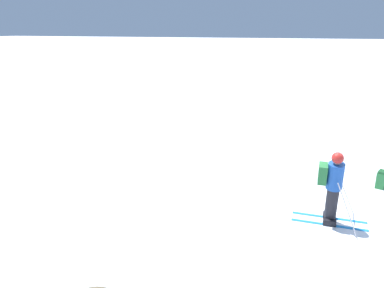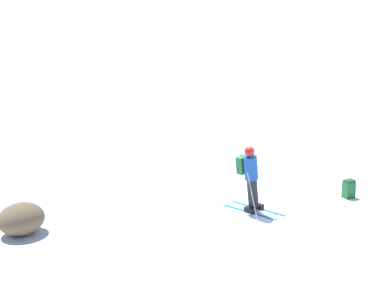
{
  "view_description": "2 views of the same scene",
  "coord_description": "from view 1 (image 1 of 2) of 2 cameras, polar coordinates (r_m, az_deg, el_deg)",
  "views": [
    {
      "loc": [
        -8.83,
        0.51,
        4.23
      ],
      "look_at": [
        -0.71,
        3.28,
        1.55
      ],
      "focal_mm": 35.0,
      "sensor_mm": 36.0,
      "label": 1
    },
    {
      "loc": [
        -13.19,
        -8.75,
        5.87
      ],
      "look_at": [
        -1.34,
        1.45,
        1.64
      ],
      "focal_mm": 60.0,
      "sensor_mm": 36.0,
      "label": 2
    }
  ],
  "objects": [
    {
      "name": "spare_backpack",
      "position": [
        11.53,
        26.91,
        -4.85
      ],
      "size": [
        0.36,
        0.31,
        0.5
      ],
      "rotation": [
        0.0,
        0.0,
        5.91
      ],
      "color": "#236633",
      "rests_on": "ground"
    },
    {
      "name": "ground_plane",
      "position": [
        9.8,
        20.13,
        -9.36
      ],
      "size": [
        300.0,
        300.0,
        0.0
      ],
      "primitive_type": "plane",
      "color": "white"
    },
    {
      "name": "skier",
      "position": [
        8.7,
        20.66,
        -5.8
      ],
      "size": [
        1.29,
        1.65,
        1.77
      ],
      "rotation": [
        0.0,
        0.0,
        0.01
      ],
      "color": "#1E7AC6",
      "rests_on": "ground"
    }
  ]
}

